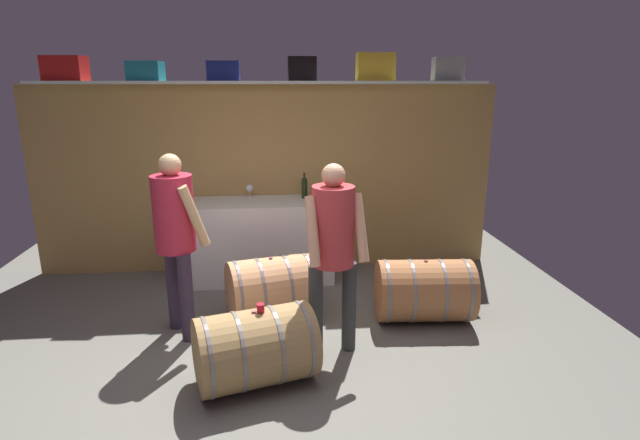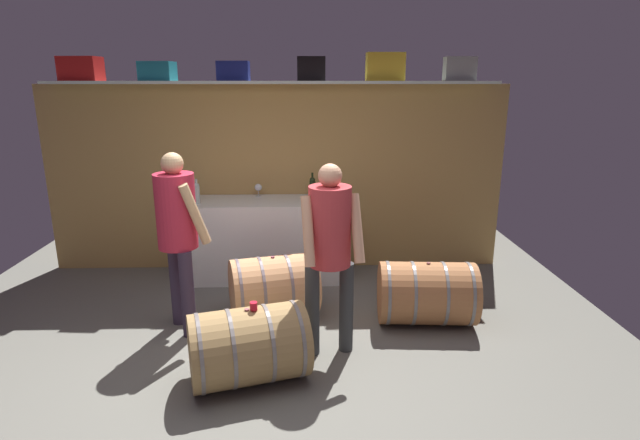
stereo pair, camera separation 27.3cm
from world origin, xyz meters
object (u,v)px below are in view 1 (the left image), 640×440
at_px(toolcase_red, 65,68).
at_px(tasting_cup, 261,308).
at_px(wine_glass, 249,189).
at_px(winemaker_pouring, 333,241).
at_px(visitor_tasting, 175,227).
at_px(toolcase_navy, 223,71).
at_px(wine_barrel_flank, 272,288).
at_px(work_cabinet, 259,240).
at_px(wine_bottle_dark, 304,187).
at_px(toolcase_teal, 145,71).
at_px(wine_bottle_clear, 188,194).
at_px(wine_barrel_far, 424,290).
at_px(toolcase_black, 302,69).
at_px(wine_barrel_near, 255,348).
at_px(toolcase_yellow, 375,67).
at_px(toolcase_grey, 448,69).

bearing_deg(toolcase_red, tasting_cup, -45.62).
relative_size(wine_glass, tasting_cup, 2.52).
height_order(winemaker_pouring, visitor_tasting, visitor_tasting).
height_order(toolcase_navy, wine_barrel_flank, toolcase_navy).
height_order(work_cabinet, wine_glass, wine_glass).
bearing_deg(wine_glass, wine_bottle_dark, -10.53).
height_order(toolcase_teal, visitor_tasting, toolcase_teal).
xyz_separation_m(wine_bottle_dark, winemaker_pouring, (0.11, -1.84, -0.06)).
xyz_separation_m(work_cabinet, wine_bottle_dark, (0.53, 0.10, 0.59)).
distance_m(wine_bottle_clear, wine_barrel_far, 2.68).
distance_m(toolcase_red, toolcase_black, 2.51).
xyz_separation_m(toolcase_red, wine_barrel_flank, (2.12, -1.28, -2.04)).
bearing_deg(toolcase_black, visitor_tasting, -128.87).
bearing_deg(tasting_cup, wine_barrel_far, 31.16).
height_order(toolcase_black, tasting_cup, toolcase_black).
bearing_deg(toolcase_red, toolcase_black, 3.66).
relative_size(toolcase_black, wine_bottle_dark, 1.04).
bearing_deg(work_cabinet, toolcase_red, 173.33).
bearing_deg(toolcase_black, wine_glass, -179.63).
xyz_separation_m(toolcase_navy, visitor_tasting, (-0.34, -1.51, -1.32)).
relative_size(toolcase_black, wine_barrel_near, 0.31).
height_order(work_cabinet, winemaker_pouring, winemaker_pouring).
xyz_separation_m(wine_barrel_flank, winemaker_pouring, (0.51, -0.69, 0.68)).
relative_size(toolcase_yellow, wine_bottle_clear, 1.52).
distance_m(toolcase_grey, tasting_cup, 3.62).
height_order(wine_bottle_clear, wine_barrel_near, wine_bottle_clear).
xyz_separation_m(wine_bottle_clear, winemaker_pouring, (1.38, -1.61, -0.05)).
xyz_separation_m(toolcase_navy, wine_barrel_far, (1.91, -1.46, -2.03)).
distance_m(wine_bottle_clear, visitor_tasting, 1.17).
xyz_separation_m(toolcase_red, wine_barrel_far, (3.56, -1.46, -2.05)).
height_order(wine_bottle_clear, visitor_tasting, visitor_tasting).
relative_size(toolcase_teal, wine_barrel_far, 0.38).
xyz_separation_m(toolcase_black, wine_barrel_near, (-0.51, -2.37, -2.06)).
distance_m(toolcase_navy, wine_glass, 1.33).
bearing_deg(toolcase_grey, toolcase_yellow, -175.64).
distance_m(toolcase_grey, wine_bottle_clear, 3.22).
height_order(wine_barrel_far, wine_barrel_flank, wine_barrel_flank).
relative_size(toolcase_red, toolcase_yellow, 0.98).
xyz_separation_m(toolcase_red, tasting_cup, (2.04, -2.37, -1.73)).
bearing_deg(toolcase_black, winemaker_pouring, -87.10).
height_order(toolcase_grey, wine_bottle_dark, toolcase_grey).
bearing_deg(wine_barrel_far, work_cabinet, 146.02).
bearing_deg(tasting_cup, toolcase_red, 130.71).
distance_m(wine_barrel_near, wine_barrel_flank, 1.11).
bearing_deg(winemaker_pouring, toolcase_red, -47.02).
bearing_deg(winemaker_pouring, toolcase_yellow, -119.85).
distance_m(wine_bottle_clear, wine_barrel_flank, 1.47).
xyz_separation_m(toolcase_navy, wine_barrel_flank, (0.47, -1.28, -2.02)).
relative_size(wine_glass, wine_barrel_flank, 0.16).
xyz_separation_m(toolcase_grey, tasting_cup, (-2.12, -2.37, -1.73)).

